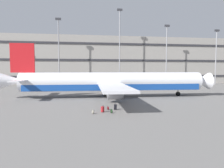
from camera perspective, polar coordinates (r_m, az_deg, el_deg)
The scene contains 12 objects.
ground_plane at distance 42.46m, azimuth 7.96°, elevation -3.40°, with size 600.00×600.00×0.00m, color slate.
terminal_structure at distance 85.17m, azimuth -0.43°, elevation 6.50°, with size 136.64×21.41×18.07m.
airliner at distance 40.18m, azimuth -0.22°, elevation 0.43°, with size 42.22×34.17×10.54m.
light_mast_left at distance 69.07m, azimuth -14.99°, elevation 10.13°, with size 1.80×0.50×22.41m.
light_mast_center_left at distance 70.09m, azimuth 2.20°, elevation 11.78°, with size 1.80×0.50×26.20m.
light_mast_center_right at distance 74.88m, azimuth 15.34°, elevation 9.25°, with size 1.80×0.50×21.41m.
light_mast_right at distance 84.55m, azimuth 27.62°, elevation 7.94°, with size 1.80×0.50×20.31m.
suitcase_large at distance 26.16m, azimuth -2.70°, elevation -7.20°, with size 0.45×0.48×0.88m.
suitcase_teal at distance 27.66m, azimuth 0.98°, elevation -6.57°, with size 0.43×0.33×0.89m.
backpack_silver at distance 27.65m, azimuth -1.13°, elevation -6.91°, with size 0.31×0.36×0.55m.
backpack_laid_flat at distance 25.60m, azimuth -0.12°, elevation -7.79°, with size 0.31×0.37×0.57m.
backpack_red at distance 25.27m, azimuth -5.49°, elevation -7.98°, with size 0.39×0.35×0.56m.
Camera 1 is at (-11.99, -40.35, 5.55)m, focal length 31.98 mm.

